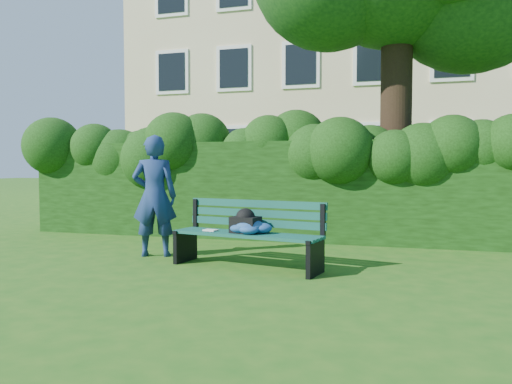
% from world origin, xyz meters
% --- Properties ---
extents(ground, '(80.00, 80.00, 0.00)m').
position_xyz_m(ground, '(0.00, 0.00, 0.00)').
color(ground, '#215A15').
rests_on(ground, ground).
extents(apartment_building, '(16.00, 8.08, 12.00)m').
position_xyz_m(apartment_building, '(-0.00, 13.99, 6.00)').
color(apartment_building, '#CDB889').
rests_on(apartment_building, ground).
extents(hedge, '(10.00, 1.00, 1.80)m').
position_xyz_m(hedge, '(0.00, 2.20, 0.90)').
color(hedge, black).
rests_on(hedge, ground).
extents(park_bench, '(2.13, 0.95, 0.89)m').
position_xyz_m(park_bench, '(0.24, -0.56, 0.50)').
color(park_bench, '#0D443B').
rests_on(park_bench, ground).
extents(man_reading, '(0.76, 0.62, 1.82)m').
position_xyz_m(man_reading, '(-1.37, -0.15, 0.91)').
color(man_reading, navy).
rests_on(man_reading, ground).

